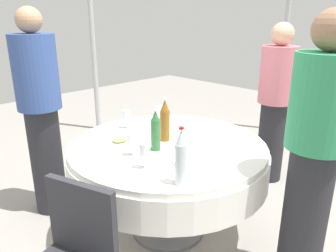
# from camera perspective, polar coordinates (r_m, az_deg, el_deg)

# --- Properties ---
(ground_plane) EXTENTS (10.00, 10.00, 0.00)m
(ground_plane) POSITION_cam_1_polar(r_m,az_deg,el_deg) (2.73, 0.00, -17.60)
(ground_plane) COLOR gray
(dining_table) EXTENTS (1.45, 1.45, 0.74)m
(dining_table) POSITION_cam_1_polar(r_m,az_deg,el_deg) (2.43, 0.00, -6.26)
(dining_table) COLOR white
(dining_table) RESTS_ON ground_plane
(bottle_clear_far) EXTENTS (0.07, 0.07, 0.33)m
(bottle_clear_far) POSITION_cam_1_polar(r_m,az_deg,el_deg) (1.76, 2.27, -5.60)
(bottle_clear_far) COLOR silver
(bottle_clear_far) RESTS_ON dining_table
(bottle_amber_right) EXTENTS (0.07, 0.07, 0.32)m
(bottle_amber_right) POSITION_cam_1_polar(r_m,az_deg,el_deg) (2.38, -0.54, 0.86)
(bottle_amber_right) COLOR #8C5619
(bottle_amber_right) RESTS_ON dining_table
(bottle_green_near) EXTENTS (0.07, 0.07, 0.29)m
(bottle_green_near) POSITION_cam_1_polar(r_m,az_deg,el_deg) (2.21, -2.17, -0.94)
(bottle_green_near) COLOR #2D6B38
(bottle_green_near) RESTS_ON dining_table
(wine_glass_east) EXTENTS (0.07, 0.07, 0.14)m
(wine_glass_east) POSITION_cam_1_polar(r_m,az_deg,el_deg) (2.81, -1.52, 2.57)
(wine_glass_east) COLOR white
(wine_glass_east) RESTS_ON dining_table
(wine_glass_south) EXTENTS (0.06, 0.06, 0.16)m
(wine_glass_south) POSITION_cam_1_polar(r_m,az_deg,el_deg) (1.96, -4.18, -4.35)
(wine_glass_south) COLOR white
(wine_glass_south) RESTS_ON dining_table
(wine_glass_inner) EXTENTS (0.06, 0.06, 0.15)m
(wine_glass_inner) POSITION_cam_1_polar(r_m,az_deg,el_deg) (2.68, -7.15, 1.70)
(wine_glass_inner) COLOR white
(wine_glass_inner) RESTS_ON dining_table
(wine_glass_outer) EXTENTS (0.07, 0.07, 0.15)m
(wine_glass_outer) POSITION_cam_1_polar(r_m,az_deg,el_deg) (2.15, -6.34, -2.52)
(wine_glass_outer) COLOR white
(wine_glass_outer) RESTS_ON dining_table
(plate_left) EXTENTS (0.22, 0.22, 0.02)m
(plate_left) POSITION_cam_1_polar(r_m,az_deg,el_deg) (2.32, 3.88, -3.40)
(plate_left) COLOR white
(plate_left) RESTS_ON dining_table
(plate_front) EXTENTS (0.26, 0.26, 0.02)m
(plate_front) POSITION_cam_1_polar(r_m,az_deg,el_deg) (2.78, 2.56, 0.45)
(plate_front) COLOR white
(plate_front) RESTS_ON dining_table
(plate_north) EXTENTS (0.24, 0.24, 0.04)m
(plate_north) POSITION_cam_1_polar(r_m,az_deg,el_deg) (2.39, -8.42, -2.74)
(plate_north) COLOR white
(plate_north) RESTS_ON dining_table
(knife_right) EXTENTS (0.16, 0.12, 0.00)m
(knife_right) POSITION_cam_1_polar(r_m,az_deg,el_deg) (2.60, -12.17, -1.46)
(knife_right) COLOR silver
(knife_right) RESTS_ON dining_table
(fork_near) EXTENTS (0.14, 0.13, 0.00)m
(fork_near) POSITION_cam_1_polar(r_m,az_deg,el_deg) (2.24, 10.70, -4.65)
(fork_near) COLOR silver
(fork_near) RESTS_ON dining_table
(folded_napkin) EXTENTS (0.20, 0.20, 0.02)m
(folded_napkin) POSITION_cam_1_polar(r_m,az_deg,el_deg) (2.03, 3.37, -6.56)
(folded_napkin) COLOR white
(folded_napkin) RESTS_ON dining_table
(person_far) EXTENTS (0.34, 0.34, 1.56)m
(person_far) POSITION_cam_1_polar(r_m,az_deg,el_deg) (3.36, 18.15, 3.98)
(person_far) COLOR #26262B
(person_far) RESTS_ON ground_plane
(person_right) EXTENTS (0.34, 0.34, 1.69)m
(person_right) POSITION_cam_1_polar(r_m,az_deg,el_deg) (2.82, -21.27, 2.31)
(person_right) COLOR #26262B
(person_right) RESTS_ON ground_plane
(person_near) EXTENTS (0.34, 0.34, 1.66)m
(person_near) POSITION_cam_1_polar(r_m,az_deg,el_deg) (2.02, 24.09, -4.67)
(person_near) COLOR #26262B
(person_near) RESTS_ON ground_plane
(tent_pole_main) EXTENTS (0.07, 0.07, 2.45)m
(tent_pole_main) POSITION_cam_1_polar(r_m,az_deg,el_deg) (4.92, 19.55, 13.10)
(tent_pole_main) COLOR #B2B5B7
(tent_pole_main) RESTS_ON ground_plane
(tent_pole_secondary) EXTENTS (0.07, 0.07, 2.58)m
(tent_pole_secondary) POSITION_cam_1_polar(r_m,az_deg,el_deg) (4.78, -12.98, 14.34)
(tent_pole_secondary) COLOR #B2B5B7
(tent_pole_secondary) RESTS_ON ground_plane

